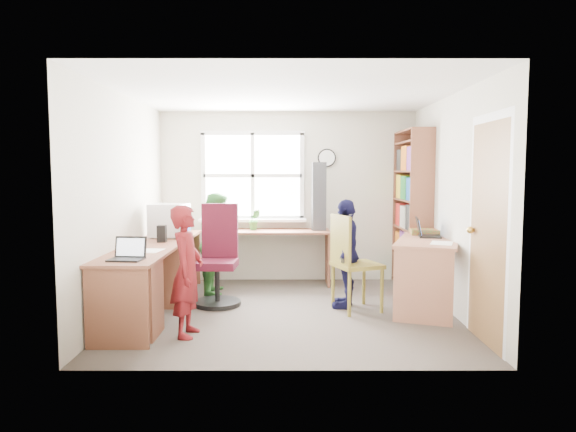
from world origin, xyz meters
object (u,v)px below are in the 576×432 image
(right_desk, at_px, (428,258))
(crt_monitor, at_px, (169,220))
(person_green, at_px, (218,243))
(person_navy, at_px, (346,253))
(l_desk, at_px, (164,277))
(swivel_chair, at_px, (218,261))
(wooden_chair, at_px, (351,259))
(laptop_left, at_px, (128,254))
(bookshelf, at_px, (412,213))
(laptop_right, at_px, (425,232))
(cd_tower, at_px, (319,196))
(person_red, at_px, (187,271))
(potted_plant, at_px, (255,220))

(right_desk, relative_size, crt_monitor, 3.22)
(person_green, bearing_deg, person_navy, -115.93)
(l_desk, height_order, swivel_chair, swivel_chair)
(wooden_chair, xyz_separation_m, person_navy, (-0.03, 0.17, 0.04))
(l_desk, distance_m, laptop_left, 0.75)
(bookshelf, height_order, laptop_right, bookshelf)
(person_navy, bearing_deg, laptop_left, -49.98)
(right_desk, xyz_separation_m, cd_tower, (-1.17, 1.27, 0.64))
(person_green, height_order, person_navy, person_green)
(cd_tower, height_order, person_navy, cd_tower)
(swivel_chair, relative_size, wooden_chair, 1.08)
(cd_tower, bearing_deg, laptop_right, -46.93)
(crt_monitor, relative_size, person_green, 0.37)
(crt_monitor, distance_m, laptop_left, 1.61)
(person_red, relative_size, person_navy, 1.00)
(l_desk, height_order, cd_tower, cd_tower)
(swivel_chair, xyz_separation_m, laptop_right, (2.42, -0.02, 0.35))
(l_desk, distance_m, crt_monitor, 1.09)
(l_desk, height_order, person_green, person_green)
(person_red, xyz_separation_m, person_green, (0.06, 1.75, 0.02))
(person_red, bearing_deg, potted_plant, -9.02)
(right_desk, height_order, person_navy, person_navy)
(crt_monitor, xyz_separation_m, person_navy, (2.13, -0.46, -0.34))
(right_desk, bearing_deg, bookshelf, 106.24)
(wooden_chair, bearing_deg, laptop_right, -2.34)
(laptop_left, relative_size, cd_tower, 0.34)
(laptop_right, bearing_deg, person_green, 86.63)
(l_desk, xyz_separation_m, cd_tower, (1.73, 1.71, 0.76))
(bookshelf, distance_m, cd_tower, 1.27)
(cd_tower, bearing_deg, right_desk, -51.43)
(bookshelf, relative_size, laptop_left, 6.53)
(l_desk, height_order, right_desk, right_desk)
(laptop_left, bearing_deg, l_desk, 80.65)
(bookshelf, bearing_deg, person_red, -142.27)
(swivel_chair, height_order, person_green, person_green)
(right_desk, xyz_separation_m, laptop_right, (0.01, 0.18, 0.27))
(crt_monitor, bearing_deg, person_red, -62.41)
(cd_tower, height_order, person_green, cd_tower)
(l_desk, height_order, laptop_right, laptop_right)
(right_desk, relative_size, swivel_chair, 1.29)
(wooden_chair, distance_m, laptop_left, 2.39)
(bookshelf, bearing_deg, laptop_right, -93.27)
(wooden_chair, height_order, person_red, person_red)
(swivel_chair, height_order, person_red, person_red)
(wooden_chair, xyz_separation_m, laptop_right, (0.90, 0.30, 0.27))
(potted_plant, bearing_deg, wooden_chair, -50.45)
(bookshelf, xyz_separation_m, crt_monitor, (-3.11, -0.52, -0.04))
(l_desk, xyz_separation_m, wooden_chair, (2.01, 0.32, 0.13))
(l_desk, bearing_deg, person_red, -57.16)
(l_desk, bearing_deg, potted_plant, 63.84)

